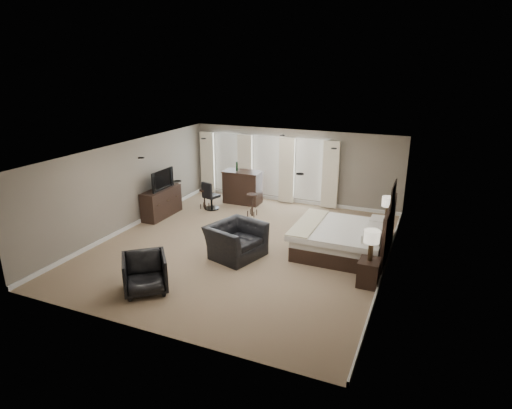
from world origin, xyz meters
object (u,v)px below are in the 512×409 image
at_px(bar_stool_left, 204,199).
at_px(bar_counter, 243,187).
at_px(nightstand_near, 369,272).
at_px(tv, 160,187).
at_px(lamp_near, 371,246).
at_px(dresser, 162,203).
at_px(nightstand_far, 385,229).
at_px(bar_stool_right, 252,205).
at_px(armchair_far, 145,272).
at_px(armchair_near, 236,235).
at_px(desk_chair, 211,195).
at_px(bed, 344,227).
at_px(lamp_far, 387,209).

bearing_deg(bar_stool_left, bar_counter, 49.59).
distance_m(nightstand_near, tv, 7.23).
relative_size(lamp_near, bar_stool_left, 1.03).
distance_m(tv, bar_counter, 2.96).
bearing_deg(dresser, nightstand_far, 7.50).
bearing_deg(bar_counter, lamp_near, -40.06).
bearing_deg(dresser, tv, 0.00).
bearing_deg(bar_stool_left, bar_stool_right, -1.24).
height_order(nightstand_near, lamp_near, lamp_near).
bearing_deg(nightstand_far, bar_stool_right, 176.69).
bearing_deg(tv, armchair_far, -149.12).
distance_m(armchair_near, bar_counter, 4.42).
height_order(dresser, desk_chair, desk_chair).
xyz_separation_m(nightstand_near, bar_stool_left, (-6.02, 3.18, 0.05)).
bearing_deg(lamp_near, bed, 121.54).
height_order(lamp_far, bar_stool_left, lamp_far).
bearing_deg(nightstand_near, dresser, 163.96).
distance_m(lamp_near, bar_stool_left, 6.83).
bearing_deg(nightstand_near, nightstand_far, 90.00).
xyz_separation_m(bed, bar_counter, (-4.20, 2.83, -0.15)).
height_order(dresser, tv, tv).
bearing_deg(nightstand_far, bar_counter, 164.86).
relative_size(dresser, armchair_near, 1.19).
relative_size(armchair_far, bar_counter, 0.69).
xyz_separation_m(armchair_far, bar_stool_right, (0.19, 5.34, -0.09)).
xyz_separation_m(nightstand_near, lamp_far, (0.00, 2.90, 0.60)).
xyz_separation_m(bed, lamp_near, (0.89, -1.45, 0.22)).
bearing_deg(lamp_near, desk_chair, 150.72).
distance_m(tv, armchair_far, 4.91).
distance_m(nightstand_near, armchair_far, 4.94).
bearing_deg(lamp_far, nightstand_near, -90.00).
relative_size(lamp_far, dresser, 0.43).
bearing_deg(lamp_near, tv, 163.96).
distance_m(bed, dresser, 6.06).
bearing_deg(bar_counter, nightstand_far, -15.14).
distance_m(bed, armchair_far, 5.08).
bearing_deg(dresser, bar_stool_left, 52.87).
bearing_deg(bar_stool_right, dresser, -156.81).
xyz_separation_m(dresser, bar_stool_left, (0.90, 1.19, -0.11)).
relative_size(armchair_near, bar_stool_right, 1.78).
xyz_separation_m(armchair_near, bar_stool_left, (-2.63, 2.99, -0.23)).
relative_size(tv, bar_stool_right, 1.47).
xyz_separation_m(bar_stool_left, bar_stool_right, (1.79, -0.04, 0.03)).
bearing_deg(lamp_near, nightstand_near, 0.00).
distance_m(nightstand_far, desk_chair, 5.79).
height_order(tv, bar_stool_left, tv).
bearing_deg(desk_chair, lamp_near, 165.94).
relative_size(bed, tv, 2.11).
height_order(armchair_far, bar_stool_right, armchair_far).
bearing_deg(lamp_near, bar_counter, 139.94).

